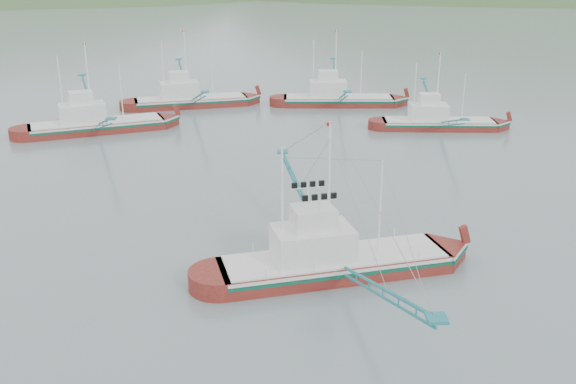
{
  "coord_description": "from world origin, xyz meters",
  "views": [
    {
      "loc": [
        -0.82,
        -38.15,
        18.99
      ],
      "look_at": [
        0.0,
        6.0,
        3.2
      ],
      "focal_mm": 40.0,
      "sensor_mm": 36.0,
      "label": 1
    }
  ],
  "objects_px": {
    "bg_boat_left": "(95,113)",
    "bg_boat_right": "(437,118)",
    "bg_boat_far": "(337,94)",
    "bg_boat_extra": "(190,92)",
    "main_boat": "(333,246)"
  },
  "relations": [
    {
      "from": "bg_boat_extra",
      "to": "main_boat",
      "type": "bearing_deg",
      "value": -87.69
    },
    {
      "from": "main_boat",
      "to": "bg_boat_left",
      "type": "relative_size",
      "value": 0.98
    },
    {
      "from": "bg_boat_extra",
      "to": "bg_boat_left",
      "type": "bearing_deg",
      "value": -137.82
    },
    {
      "from": "bg_boat_right",
      "to": "bg_boat_extra",
      "type": "distance_m",
      "value": 34.32
    },
    {
      "from": "bg_boat_left",
      "to": "bg_boat_far",
      "type": "xyz_separation_m",
      "value": [
        29.99,
        14.64,
        -0.71
      ]
    },
    {
      "from": "bg_boat_left",
      "to": "bg_boat_extra",
      "type": "bearing_deg",
      "value": 35.3
    },
    {
      "from": "bg_boat_left",
      "to": "bg_boat_far",
      "type": "height_order",
      "value": "bg_boat_left"
    },
    {
      "from": "main_boat",
      "to": "bg_boat_right",
      "type": "distance_m",
      "value": 41.5
    },
    {
      "from": "bg_boat_far",
      "to": "bg_boat_right",
      "type": "xyz_separation_m",
      "value": [
        10.92,
        -13.89,
        -0.19
      ]
    },
    {
      "from": "bg_boat_far",
      "to": "bg_boat_left",
      "type": "bearing_deg",
      "value": -152.58
    },
    {
      "from": "bg_boat_far",
      "to": "bg_boat_extra",
      "type": "bearing_deg",
      "value": -177.46
    },
    {
      "from": "main_boat",
      "to": "bg_boat_left",
      "type": "height_order",
      "value": "bg_boat_left"
    },
    {
      "from": "bg_boat_left",
      "to": "bg_boat_right",
      "type": "relative_size",
      "value": 1.1
    },
    {
      "from": "bg_boat_far",
      "to": "bg_boat_right",
      "type": "relative_size",
      "value": 1.14
    },
    {
      "from": "bg_boat_extra",
      "to": "bg_boat_far",
      "type": "bearing_deg",
      "value": -13.32
    }
  ]
}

